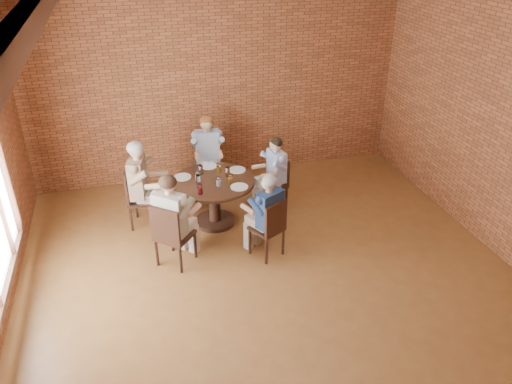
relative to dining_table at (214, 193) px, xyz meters
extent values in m
plane|color=brown|center=(0.45, -1.78, -0.53)|extent=(7.00, 7.00, 0.00)
plane|color=white|center=(0.45, -1.78, 2.87)|extent=(7.00, 7.00, 0.00)
plane|color=#964E2B|center=(0.45, 1.72, 1.17)|extent=(7.00, 0.00, 7.00)
cube|color=#341A11|center=(-2.00, -1.78, 2.74)|extent=(0.22, 6.90, 0.26)
cube|color=#341A11|center=(-2.72, -1.38, -0.02)|extent=(0.10, 2.16, 0.08)
cylinder|color=#341A11|center=(0.00, 0.00, -0.50)|extent=(0.62, 0.62, 0.06)
cylinder|color=#341A11|center=(0.00, 0.00, -0.18)|extent=(0.18, 0.18, 0.64)
cylinder|color=#3C1F16|center=(0.00, 0.00, 0.20)|extent=(1.25, 1.25, 0.05)
cube|color=#341A11|center=(1.01, 0.21, -0.10)|extent=(0.44, 0.44, 0.04)
cube|color=#341A11|center=(1.18, 0.24, 0.14)|extent=(0.11, 0.38, 0.43)
cylinder|color=#341A11|center=(0.83, 0.33, -0.32)|extent=(0.04, 0.04, 0.41)
cylinder|color=#341A11|center=(0.89, 0.02, -0.32)|extent=(0.04, 0.04, 0.41)
cylinder|color=#341A11|center=(1.13, 0.39, -0.32)|extent=(0.04, 0.04, 0.41)
cylinder|color=#341A11|center=(1.20, 0.09, -0.32)|extent=(0.04, 0.04, 0.41)
cube|color=#341A11|center=(0.12, 1.11, -0.10)|extent=(0.47, 0.47, 0.04)
cube|color=#341A11|center=(0.14, 1.30, 0.16)|extent=(0.43, 0.09, 0.49)
cylinder|color=#341A11|center=(-0.08, 0.95, -0.32)|extent=(0.04, 0.04, 0.41)
cylinder|color=#341A11|center=(0.28, 0.91, -0.32)|extent=(0.04, 0.04, 0.41)
cylinder|color=#341A11|center=(-0.04, 1.31, -0.32)|extent=(0.04, 0.04, 0.41)
cylinder|color=#341A11|center=(0.32, 1.27, -0.32)|extent=(0.04, 0.04, 0.41)
cube|color=#341A11|center=(-1.03, 0.25, -0.10)|extent=(0.54, 0.54, 0.04)
cube|color=#341A11|center=(-1.23, 0.30, 0.18)|extent=(0.15, 0.45, 0.51)
cylinder|color=#341A11|center=(-0.89, 0.02, -0.32)|extent=(0.04, 0.04, 0.41)
cylinder|color=#341A11|center=(-0.79, 0.40, -0.32)|extent=(0.04, 0.04, 0.41)
cylinder|color=#341A11|center=(-1.27, 0.11, -0.32)|extent=(0.04, 0.04, 0.41)
cylinder|color=#341A11|center=(-1.17, 0.49, -0.32)|extent=(0.04, 0.04, 0.41)
cube|color=#341A11|center=(-0.71, -0.84, -0.10)|extent=(0.62, 0.62, 0.04)
cube|color=#341A11|center=(-0.84, -1.00, 0.17)|extent=(0.36, 0.31, 0.50)
cylinder|color=#341A11|center=(-0.44, -0.82, -0.32)|extent=(0.04, 0.04, 0.41)
cylinder|color=#341A11|center=(-0.73, -0.58, -0.32)|extent=(0.04, 0.04, 0.41)
cylinder|color=#341A11|center=(-0.68, -1.11, -0.32)|extent=(0.04, 0.04, 0.41)
cylinder|color=#341A11|center=(-0.97, -0.87, -0.32)|extent=(0.04, 0.04, 0.41)
cube|color=#341A11|center=(0.54, -1.00, -0.10)|extent=(0.53, 0.53, 0.04)
cube|color=#341A11|center=(0.63, -1.16, 0.14)|extent=(0.36, 0.22, 0.45)
cylinder|color=#341A11|center=(0.61, -0.78, -0.32)|extent=(0.04, 0.04, 0.41)
cylinder|color=#341A11|center=(0.32, -0.94, -0.32)|extent=(0.04, 0.04, 0.41)
cylinder|color=#341A11|center=(0.77, -1.07, -0.32)|extent=(0.04, 0.04, 0.41)
cylinder|color=#341A11|center=(0.48, -1.23, -0.32)|extent=(0.04, 0.04, 0.41)
cylinder|color=white|center=(0.42, 0.23, 0.23)|extent=(0.26, 0.26, 0.01)
cylinder|color=white|center=(0.02, 0.48, 0.23)|extent=(0.26, 0.26, 0.01)
cylinder|color=white|center=(-0.43, 0.21, 0.23)|extent=(0.26, 0.26, 0.01)
cylinder|color=white|center=(0.32, -0.32, 0.23)|extent=(0.26, 0.26, 0.01)
cylinder|color=white|center=(0.24, 0.09, 0.29)|extent=(0.07, 0.07, 0.14)
cylinder|color=white|center=(0.13, 0.23, 0.29)|extent=(0.07, 0.07, 0.14)
cylinder|color=white|center=(-0.14, 0.26, 0.29)|extent=(0.07, 0.07, 0.14)
cylinder|color=white|center=(-0.22, 0.05, 0.29)|extent=(0.07, 0.07, 0.14)
cylinder|color=white|center=(-0.23, -0.06, 0.29)|extent=(0.07, 0.07, 0.14)
cylinder|color=white|center=(-0.26, -0.36, 0.29)|extent=(0.07, 0.07, 0.14)
cylinder|color=white|center=(0.04, -0.20, 0.29)|extent=(0.07, 0.07, 0.14)
cylinder|color=white|center=(0.23, -0.16, 0.29)|extent=(0.07, 0.07, 0.14)
cube|color=black|center=(0.32, -0.37, 0.23)|extent=(0.08, 0.14, 0.01)
camera|label=1|loc=(-1.13, -6.56, 3.69)|focal=35.00mm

